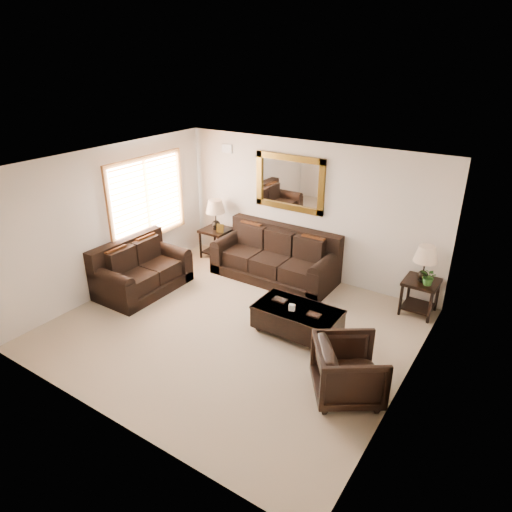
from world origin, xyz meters
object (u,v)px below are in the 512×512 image
Objects in this scene: loveseat at (140,272)px; end_table_left at (216,220)px; coffee_table at (297,318)px; end_table_right at (424,270)px; armchair at (349,368)px; sofa at (276,260)px.

loveseat is 1.31× the size of end_table_left.
end_table_left is at bearing 149.81° from coffee_table.
end_table_left is 4.41m from end_table_right.
loveseat is 4.53m from armchair.
coffee_table is at bearing -30.13° from end_table_left.
sofa is 1.70m from end_table_left.
loveseat is 1.95× the size of armchair.
coffee_table is at bearing 18.89° from armchair.
armchair is (4.21, -2.64, -0.41)m from end_table_left.
sofa reaches higher than coffee_table.
loveseat is at bearing 47.27° from armchair.
end_table_right reaches higher than armchair.
end_table_left is 3.47m from coffee_table.
armchair is (4.48, -0.63, 0.09)m from loveseat.
coffee_table is (2.96, -1.72, -0.57)m from end_table_left.
loveseat is 1.36× the size of end_table_right.
loveseat reaches higher than armchair.
end_table_right is at bearing -39.08° from armchair.
end_table_right is (4.41, 0.01, -0.03)m from end_table_left.
end_table_left is (-1.62, 0.14, 0.49)m from sofa.
sofa is at bearing -45.35° from loveseat.
end_table_right is 2.32m from coffee_table.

